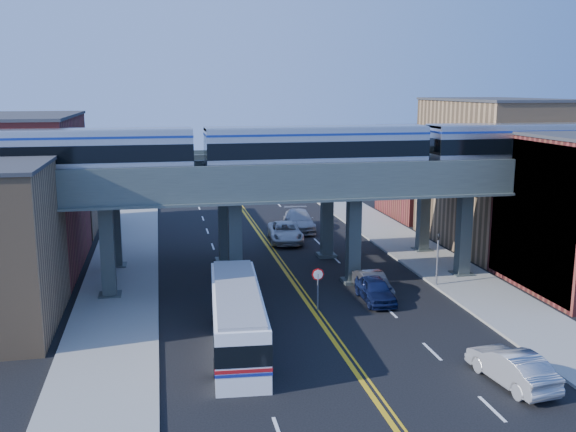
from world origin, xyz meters
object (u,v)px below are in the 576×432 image
object	(u,v)px
traffic_signal	(438,253)
car_parked_curb	(512,367)
car_lane_b	(373,284)
transit_bus	(237,318)
transit_train	(317,149)
car_lane_c	(285,232)
stop_sign	(318,282)
car_lane_a	(375,290)
car_lane_d	(299,221)

from	to	relation	value
traffic_signal	car_parked_curb	world-z (taller)	traffic_signal
traffic_signal	car_lane_b	size ratio (longest dim) A/B	0.94
transit_bus	transit_train	bearing A→B (deg)	-30.62
car_lane_c	transit_train	bearing A→B (deg)	-86.75
stop_sign	car_lane_a	size ratio (longest dim) A/B	0.60
car_lane_a	transit_train	bearing A→B (deg)	126.78
car_lane_b	transit_train	bearing A→B (deg)	137.82
stop_sign	car_lane_c	world-z (taller)	stop_sign
car_lane_a	car_lane_d	bearing A→B (deg)	92.74
transit_bus	car_lane_d	world-z (taller)	transit_bus
transit_train	stop_sign	distance (m)	9.00
car_lane_a	car_parked_curb	xyz separation A→B (m)	(2.28, -11.97, 0.04)
car_lane_a	car_lane_c	bearing A→B (deg)	100.17
stop_sign	transit_bus	size ratio (longest dim) A/B	0.23
traffic_signal	car_lane_a	xyz separation A→B (m)	(-4.98, -2.03, -1.55)
transit_bus	car_lane_b	world-z (taller)	transit_bus
car_lane_d	transit_bus	bearing A→B (deg)	-103.56
traffic_signal	car_lane_b	bearing A→B (deg)	-170.63
car_lane_d	car_lane_a	bearing A→B (deg)	-83.76
traffic_signal	car_lane_c	world-z (taller)	traffic_signal
car_lane_d	traffic_signal	bearing A→B (deg)	-68.82
car_lane_c	stop_sign	bearing A→B (deg)	-89.83
car_lane_d	car_lane_c	bearing A→B (deg)	-111.93
traffic_signal	car_parked_curb	size ratio (longest dim) A/B	0.85
transit_bus	car_parked_curb	size ratio (longest dim) A/B	2.37
transit_train	car_lane_d	distance (m)	18.80
stop_sign	transit_bus	xyz separation A→B (m)	(-5.32, -4.31, -0.27)
transit_bus	car_lane_a	world-z (taller)	transit_bus
transit_train	car_parked_curb	size ratio (longest dim) A/B	9.24
traffic_signal	transit_bus	size ratio (longest dim) A/B	0.36
stop_sign	car_parked_curb	distance (m)	12.66
traffic_signal	car_lane_d	world-z (taller)	traffic_signal
stop_sign	car_lane_b	distance (m)	4.85
car_lane_c	car_lane_a	bearing A→B (deg)	-76.70
car_lane_c	car_parked_curb	bearing A→B (deg)	-75.64
transit_train	car_lane_c	bearing A→B (deg)	88.22
transit_train	car_lane_d	world-z (taller)	transit_train
transit_bus	car_lane_a	size ratio (longest dim) A/B	2.59
transit_train	car_lane_b	world-z (taller)	transit_train
car_lane_a	traffic_signal	bearing A→B (deg)	24.10
car_lane_d	car_parked_curb	xyz separation A→B (m)	(2.59, -32.71, -0.12)
transit_train	transit_bus	distance (m)	13.67
stop_sign	traffic_signal	xyz separation A→B (m)	(8.90, 3.00, 0.54)
transit_train	car_lane_a	bearing A→B (deg)	-55.12
traffic_signal	car_lane_d	distance (m)	19.49
transit_train	stop_sign	bearing A→B (deg)	-102.50
car_lane_b	car_lane_c	xyz separation A→B (m)	(-2.69, 15.40, 0.10)
car_lane_a	car_lane_b	xyz separation A→B (m)	(0.27, 1.25, -0.03)
car_lane_b	car_parked_curb	xyz separation A→B (m)	(2.01, -13.22, 0.08)
stop_sign	traffic_signal	size ratio (longest dim) A/B	0.64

